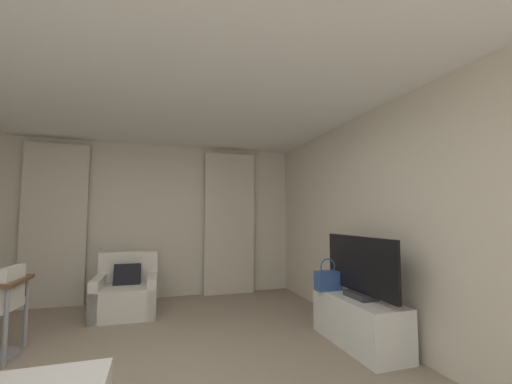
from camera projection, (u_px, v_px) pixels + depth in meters
wall_window at (149, 220)px, 5.43m from camera, size 5.12×0.06×2.60m
wall_right at (401, 223)px, 3.31m from camera, size 0.06×6.12×2.60m
ceiling at (147, 64)px, 2.65m from camera, size 5.12×6.12×0.06m
curtain_left_panel at (54, 224)px, 4.89m from camera, size 0.90×0.06×2.50m
curtain_right_panel at (230, 223)px, 5.72m from camera, size 0.90×0.06×2.50m
armchair at (126, 294)px, 4.47m from camera, size 0.84×0.79×0.84m
tv_console at (358, 321)px, 3.40m from camera, size 0.46×1.15×0.50m
tv_flatscreen at (360, 268)px, 3.40m from camera, size 0.20×1.16×0.65m
handbag_primary at (328, 280)px, 3.75m from camera, size 0.30×0.14×0.37m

